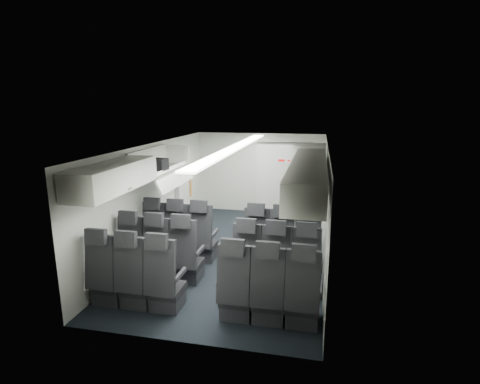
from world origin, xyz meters
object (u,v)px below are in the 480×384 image
at_px(flight_attendant, 264,192).
at_px(seat_row_mid, 217,262).
at_px(carry_on_bag, 157,164).
at_px(seat_row_rear, 200,288).
at_px(boarding_door, 184,186).
at_px(galley_unit, 294,181).
at_px(seat_row_front, 230,242).

bearing_deg(flight_attendant, seat_row_mid, 150.76).
height_order(seat_row_mid, carry_on_bag, carry_on_bag).
distance_m(seat_row_mid, flight_attendant, 3.31).
height_order(seat_row_mid, seat_row_rear, same).
bearing_deg(boarding_door, galley_unit, 24.28).
relative_size(seat_row_rear, carry_on_bag, 9.46).
bearing_deg(boarding_door, seat_row_rear, -67.13).
relative_size(boarding_door, carry_on_bag, 5.28).
relative_size(seat_row_front, carry_on_bag, 9.46).
bearing_deg(carry_on_bag, seat_row_front, 8.66).
height_order(seat_row_rear, boarding_door, boarding_door).
xyz_separation_m(seat_row_rear, carry_on_bag, (-1.37, 1.81, 1.42)).
bearing_deg(boarding_door, flight_attendant, 8.22).
bearing_deg(seat_row_rear, flight_attendant, 85.97).
bearing_deg(galley_unit, seat_row_rear, -100.65).
bearing_deg(seat_row_mid, galley_unit, 77.12).
relative_size(seat_row_front, boarding_door, 1.79).
distance_m(seat_row_front, carry_on_bag, 1.97).
bearing_deg(seat_row_front, seat_row_mid, -90.00).
bearing_deg(boarding_door, seat_row_front, -51.84).
relative_size(seat_row_front, galley_unit, 1.75).
bearing_deg(seat_row_front, carry_on_bag, 179.39).
bearing_deg(carry_on_bag, seat_row_rear, -43.75).
xyz_separation_m(seat_row_front, boarding_door, (-1.64, 2.09, 0.55)).
height_order(boarding_door, flight_attendant, boarding_door).
height_order(seat_row_rear, carry_on_bag, carry_on_bag).
height_order(seat_row_mid, flight_attendant, flight_attendant).
relative_size(flight_attendant, carry_on_bag, 4.69).
height_order(seat_row_front, flight_attendant, flight_attendant).
xyz_separation_m(seat_row_front, seat_row_rear, (0.00, -1.80, 0.00)).
relative_size(galley_unit, flight_attendant, 1.15).
relative_size(boarding_door, flight_attendant, 1.13).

